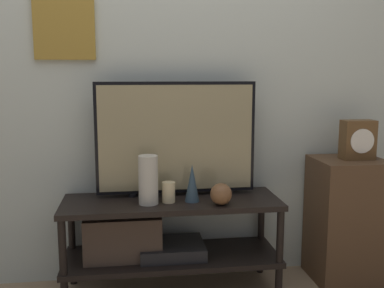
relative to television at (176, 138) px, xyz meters
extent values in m
cube|color=beige|center=(-0.04, 0.17, 0.48)|extent=(6.40, 0.06, 2.70)
cube|color=olive|center=(-0.60, 0.12, 0.61)|extent=(0.33, 0.02, 0.35)
cube|color=slate|center=(-0.60, 0.12, 0.61)|extent=(0.30, 0.01, 0.31)
cube|color=black|center=(-0.04, -0.09, -0.35)|extent=(1.20, 0.41, 0.03)
cube|color=black|center=(-0.04, -0.09, -0.67)|extent=(1.20, 0.41, 0.03)
cylinder|color=black|center=(-0.61, -0.27, -0.60)|extent=(0.04, 0.04, 0.54)
cylinder|color=black|center=(0.53, -0.27, -0.60)|extent=(0.04, 0.04, 0.54)
cylinder|color=black|center=(-0.61, 0.09, -0.60)|extent=(0.04, 0.04, 0.54)
cylinder|color=black|center=(0.53, 0.09, -0.60)|extent=(0.04, 0.04, 0.54)
cube|color=black|center=(-0.04, -0.09, -0.62)|extent=(0.36, 0.29, 0.07)
cube|color=#47382D|center=(-0.31, -0.09, -0.53)|extent=(0.42, 0.23, 0.24)
cylinder|color=black|center=(-0.25, 0.00, -0.32)|extent=(0.05, 0.05, 0.02)
cylinder|color=black|center=(0.25, 0.00, -0.32)|extent=(0.05, 0.05, 0.02)
cube|color=black|center=(0.00, 0.00, 0.00)|extent=(0.90, 0.04, 0.63)
cube|color=#998C66|center=(0.00, -0.01, 0.00)|extent=(0.86, 0.01, 0.59)
cone|color=#2D4251|center=(0.07, -0.14, -0.23)|extent=(0.08, 0.08, 0.21)
sphere|color=brown|center=(0.22, -0.22, -0.27)|extent=(0.12, 0.12, 0.12)
cylinder|color=beige|center=(-0.17, -0.15, -0.20)|extent=(0.10, 0.10, 0.26)
cylinder|color=beige|center=(-0.06, -0.13, -0.28)|extent=(0.07, 0.07, 0.11)
cube|color=#513823|center=(1.01, -0.06, -0.50)|extent=(0.40, 0.36, 0.74)
cube|color=brown|center=(1.05, -0.07, -0.02)|extent=(0.19, 0.10, 0.23)
cylinder|color=white|center=(1.05, -0.12, -0.02)|extent=(0.14, 0.01, 0.14)
camera|label=1|loc=(-0.25, -2.49, 0.36)|focal=42.00mm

